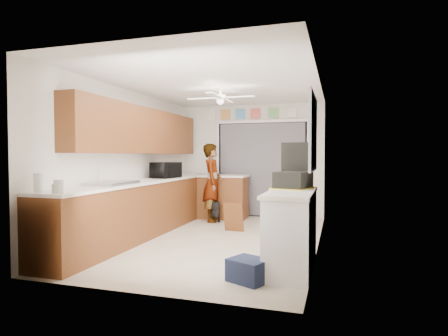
# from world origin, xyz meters

# --- Properties ---
(floor) EXTENTS (5.00, 5.00, 0.00)m
(floor) POSITION_xyz_m (0.00, 0.00, 0.00)
(floor) COLOR #BBB197
(floor) RESTS_ON ground
(ceiling) EXTENTS (5.00, 5.00, 0.00)m
(ceiling) POSITION_xyz_m (0.00, 0.00, 2.50)
(ceiling) COLOR white
(ceiling) RESTS_ON ground
(wall_back) EXTENTS (3.20, 0.00, 3.20)m
(wall_back) POSITION_xyz_m (0.00, 2.50, 1.25)
(wall_back) COLOR silver
(wall_back) RESTS_ON ground
(wall_front) EXTENTS (3.20, 0.00, 3.20)m
(wall_front) POSITION_xyz_m (0.00, -2.50, 1.25)
(wall_front) COLOR silver
(wall_front) RESTS_ON ground
(wall_left) EXTENTS (0.00, 5.00, 5.00)m
(wall_left) POSITION_xyz_m (-1.60, 0.00, 1.25)
(wall_left) COLOR silver
(wall_left) RESTS_ON ground
(wall_right) EXTENTS (0.00, 5.00, 5.00)m
(wall_right) POSITION_xyz_m (1.60, 0.00, 1.25)
(wall_right) COLOR silver
(wall_right) RESTS_ON ground
(left_base_cabinets) EXTENTS (0.60, 4.80, 0.90)m
(left_base_cabinets) POSITION_xyz_m (-1.30, 0.00, 0.45)
(left_base_cabinets) COLOR brown
(left_base_cabinets) RESTS_ON floor
(left_countertop) EXTENTS (0.62, 4.80, 0.04)m
(left_countertop) POSITION_xyz_m (-1.29, 0.00, 0.92)
(left_countertop) COLOR white
(left_countertop) RESTS_ON left_base_cabinets
(upper_cabinets) EXTENTS (0.32, 4.00, 0.80)m
(upper_cabinets) POSITION_xyz_m (-1.44, 0.20, 1.80)
(upper_cabinets) COLOR brown
(upper_cabinets) RESTS_ON wall_left
(sink_basin) EXTENTS (0.50, 0.76, 0.06)m
(sink_basin) POSITION_xyz_m (-1.29, -1.00, 0.95)
(sink_basin) COLOR silver
(sink_basin) RESTS_ON left_countertop
(faucet) EXTENTS (0.03, 0.03, 0.22)m
(faucet) POSITION_xyz_m (-1.48, -1.00, 1.05)
(faucet) COLOR silver
(faucet) RESTS_ON left_countertop
(peninsula_base) EXTENTS (1.00, 0.60, 0.90)m
(peninsula_base) POSITION_xyz_m (-0.50, 2.00, 0.45)
(peninsula_base) COLOR brown
(peninsula_base) RESTS_ON floor
(peninsula_top) EXTENTS (1.04, 0.64, 0.04)m
(peninsula_top) POSITION_xyz_m (-0.50, 2.00, 0.92)
(peninsula_top) COLOR white
(peninsula_top) RESTS_ON peninsula_base
(back_opening_recess) EXTENTS (2.00, 0.06, 2.10)m
(back_opening_recess) POSITION_xyz_m (0.25, 2.47, 1.05)
(back_opening_recess) COLOR black
(back_opening_recess) RESTS_ON wall_back
(curtain_panel) EXTENTS (1.90, 0.03, 2.05)m
(curtain_panel) POSITION_xyz_m (0.25, 2.43, 1.05)
(curtain_panel) COLOR slate
(curtain_panel) RESTS_ON wall_back
(door_trim_left) EXTENTS (0.06, 0.04, 2.10)m
(door_trim_left) POSITION_xyz_m (-0.77, 2.44, 1.05)
(door_trim_left) COLOR white
(door_trim_left) RESTS_ON wall_back
(door_trim_right) EXTENTS (0.06, 0.04, 2.10)m
(door_trim_right) POSITION_xyz_m (1.27, 2.44, 1.05)
(door_trim_right) COLOR white
(door_trim_right) RESTS_ON wall_back
(door_trim_head) EXTENTS (2.10, 0.04, 0.06)m
(door_trim_head) POSITION_xyz_m (0.25, 2.44, 2.12)
(door_trim_head) COLOR white
(door_trim_head) RESTS_ON wall_back
(header_frame_0) EXTENTS (0.22, 0.02, 0.22)m
(header_frame_0) POSITION_xyz_m (-0.60, 2.47, 2.30)
(header_frame_0) COLOR #D49246
(header_frame_0) RESTS_ON wall_back
(header_frame_1) EXTENTS (0.22, 0.02, 0.22)m
(header_frame_1) POSITION_xyz_m (-0.25, 2.47, 2.30)
(header_frame_1) COLOR #4D94CD
(header_frame_1) RESTS_ON wall_back
(header_frame_2) EXTENTS (0.22, 0.02, 0.22)m
(header_frame_2) POSITION_xyz_m (0.10, 2.47, 2.30)
(header_frame_2) COLOR #D2594E
(header_frame_2) RESTS_ON wall_back
(header_frame_3) EXTENTS (0.22, 0.02, 0.22)m
(header_frame_3) POSITION_xyz_m (0.50, 2.47, 2.30)
(header_frame_3) COLOR #70B165
(header_frame_3) RESTS_ON wall_back
(header_frame_4) EXTENTS (0.22, 0.02, 0.22)m
(header_frame_4) POSITION_xyz_m (0.90, 2.47, 2.30)
(header_frame_4) COLOR silver
(header_frame_4) RESTS_ON wall_back
(route66_sign) EXTENTS (0.22, 0.02, 0.26)m
(route66_sign) POSITION_xyz_m (-0.95, 2.47, 2.30)
(route66_sign) COLOR silver
(route66_sign) RESTS_ON wall_back
(right_counter_base) EXTENTS (0.50, 1.40, 0.90)m
(right_counter_base) POSITION_xyz_m (1.35, -1.20, 0.45)
(right_counter_base) COLOR white
(right_counter_base) RESTS_ON floor
(right_counter_top) EXTENTS (0.54, 1.44, 0.04)m
(right_counter_top) POSITION_xyz_m (1.34, -1.20, 0.92)
(right_counter_top) COLOR white
(right_counter_top) RESTS_ON right_counter_base
(abstract_painting) EXTENTS (0.03, 1.15, 0.95)m
(abstract_painting) POSITION_xyz_m (1.58, -1.00, 1.65)
(abstract_painting) COLOR #FF5D76
(abstract_painting) RESTS_ON wall_right
(ceiling_fan) EXTENTS (1.14, 1.14, 0.24)m
(ceiling_fan) POSITION_xyz_m (0.00, 0.20, 2.32)
(ceiling_fan) COLOR white
(ceiling_fan) RESTS_ON ceiling
(microwave) EXTENTS (0.46, 0.60, 0.30)m
(microwave) POSITION_xyz_m (-1.23, 0.67, 1.09)
(microwave) COLOR black
(microwave) RESTS_ON left_countertop
(jar_a) EXTENTS (0.12, 0.12, 0.15)m
(jar_a) POSITION_xyz_m (-1.15, -2.25, 1.02)
(jar_a) COLOR silver
(jar_a) RESTS_ON left_countertop
(jar_b) EXTENTS (0.08, 0.08, 0.11)m
(jar_b) POSITION_xyz_m (-1.21, -2.25, 0.99)
(jar_b) COLOR silver
(jar_b) RESTS_ON left_countertop
(paper_towel_roll) EXTENTS (0.12, 0.12, 0.22)m
(paper_towel_roll) POSITION_xyz_m (-1.44, -2.25, 1.05)
(paper_towel_roll) COLOR white
(paper_towel_roll) RESTS_ON left_countertop
(suitcase) EXTENTS (0.49, 0.58, 0.22)m
(suitcase) POSITION_xyz_m (1.32, -0.82, 1.05)
(suitcase) COLOR black
(suitcase) RESTS_ON right_counter_top
(suitcase_rim) EXTENTS (0.57, 0.67, 0.02)m
(suitcase_rim) POSITION_xyz_m (1.32, -0.82, 0.94)
(suitcase_rim) COLOR yellow
(suitcase_rim) RESTS_ON suitcase
(suitcase_lid) EXTENTS (0.41, 0.13, 0.50)m
(suitcase_lid) POSITION_xyz_m (1.32, -0.53, 1.30)
(suitcase_lid) COLOR black
(suitcase_lid) RESTS_ON suitcase
(cardboard_box) EXTENTS (0.45, 0.39, 0.23)m
(cardboard_box) POSITION_xyz_m (1.00, -1.77, 0.12)
(cardboard_box) COLOR #CB893F
(cardboard_box) RESTS_ON floor
(navy_crate) EXTENTS (0.51, 0.47, 0.25)m
(navy_crate) POSITION_xyz_m (0.96, -1.83, 0.12)
(navy_crate) COLOR #141C34
(navy_crate) RESTS_ON floor
(cabinet_door_panel) EXTENTS (0.35, 0.14, 0.52)m
(cabinet_door_panel) POSITION_xyz_m (0.10, 0.66, 0.26)
(cabinet_door_panel) COLOR brown
(cabinet_door_panel) RESTS_ON floor
(man) EXTENTS (0.51, 0.66, 1.61)m
(man) POSITION_xyz_m (-0.61, 1.55, 0.80)
(man) COLOR white
(man) RESTS_ON floor
(dog) EXTENTS (0.47, 0.65, 0.47)m
(dog) POSITION_xyz_m (-0.57, 1.60, 0.23)
(dog) COLOR black
(dog) RESTS_ON floor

